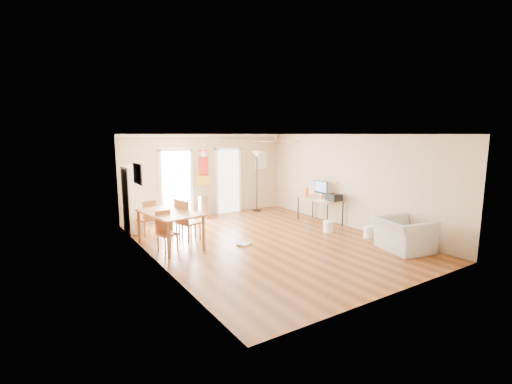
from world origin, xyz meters
TOP-DOWN VIEW (x-y plane):
  - floor at (0.00, 0.00)m, footprint 7.00×7.00m
  - ceiling at (0.00, 0.00)m, footprint 5.50×7.00m
  - wall_back at (0.00, 3.50)m, footprint 5.50×0.04m
  - wall_front at (0.00, -3.50)m, footprint 5.50×0.04m
  - wall_left at (-2.75, 0.00)m, footprint 0.04×7.00m
  - wall_right at (2.75, 0.00)m, footprint 0.04×7.00m
  - crown_molding at (0.00, 0.00)m, footprint 5.50×7.00m
  - kitchen_doorway at (-1.05, 3.48)m, footprint 0.90×0.10m
  - bathroom_doorway at (0.75, 3.48)m, footprint 0.80×0.10m
  - wall_decal at (-0.13, 3.48)m, footprint 0.46×0.03m
  - ac_grille at (2.05, 3.47)m, footprint 0.50×0.04m
  - framed_poster at (-2.73, 1.40)m, footprint 0.04×0.66m
  - ceiling_fan at (0.00, -0.30)m, footprint 1.24×1.24m
  - bookshelf at (-2.55, 2.74)m, footprint 0.42×0.82m
  - dining_table at (-2.15, 0.97)m, footprint 1.20×1.76m
  - dining_chair_right_a at (-1.60, 1.39)m, footprint 0.44×0.44m
  - dining_chair_right_b at (-1.60, 1.13)m, footprint 0.52×0.52m
  - dining_chair_near at (-2.33, 0.63)m, footprint 0.44×0.44m
  - dining_chair_far at (-2.34, 2.22)m, footprint 0.47×0.47m
  - trash_can at (-0.30, 3.18)m, footprint 0.36×0.36m
  - torchiere_lamp at (1.70, 3.19)m, footprint 0.40×0.40m
  - computer_desk at (2.36, 0.78)m, footprint 0.68×1.35m
  - imac at (2.47, 0.88)m, footprint 0.17×0.55m
  - keyboard at (2.20, 0.54)m, footprint 0.22×0.37m
  - printer at (2.45, 0.30)m, footprint 0.36×0.41m
  - orange_bottle at (2.30, 1.30)m, footprint 0.09×0.09m
  - wastebasket_a at (1.86, -0.12)m, footprint 0.32×0.32m
  - wastebasket_b at (2.33, -1.09)m, footprint 0.30×0.30m
  - floor_cloth at (-0.66, 0.09)m, footprint 0.39×0.36m
  - armchair at (2.15, -2.18)m, footprint 1.22×1.33m

SIDE VIEW (x-z plane):
  - floor at x=0.00m, z-range 0.00..0.00m
  - floor_cloth at x=-0.66m, z-range 0.00..0.04m
  - wastebasket_a at x=1.86m, z-range 0.00..0.30m
  - wastebasket_b at x=2.33m, z-range 0.00..0.30m
  - trash_can at x=-0.30m, z-range 0.00..0.70m
  - computer_desk at x=2.36m, z-range 0.00..0.72m
  - armchair at x=2.15m, z-range 0.00..0.74m
  - dining_table at x=-2.15m, z-range 0.00..0.82m
  - dining_chair_near at x=-2.33m, z-range 0.00..0.90m
  - dining_chair_far at x=-2.34m, z-range 0.00..0.92m
  - dining_chair_right_a at x=-1.60m, z-range 0.00..1.00m
  - dining_chair_right_b at x=-1.60m, z-range 0.00..1.02m
  - keyboard at x=2.20m, z-range 0.72..0.74m
  - printer at x=2.45m, z-range 0.72..0.92m
  - orange_bottle at x=2.30m, z-range 0.72..0.99m
  - bookshelf at x=-2.55m, z-range 0.00..1.77m
  - imac at x=2.47m, z-range 0.72..1.23m
  - torchiere_lamp at x=1.70m, z-range 0.00..2.04m
  - kitchen_doorway at x=-1.05m, z-range 0.00..2.10m
  - bathroom_doorway at x=0.75m, z-range 0.00..2.10m
  - wall_back at x=0.00m, z-range 0.00..2.60m
  - wall_front at x=0.00m, z-range 0.00..2.60m
  - wall_left at x=-2.75m, z-range 0.00..2.60m
  - wall_right at x=2.75m, z-range 0.00..2.60m
  - wall_decal at x=-0.13m, z-range 1.00..2.10m
  - ac_grille at x=2.05m, z-range 1.40..2.00m
  - framed_poster at x=-2.73m, z-range 1.46..1.94m
  - ceiling_fan at x=0.00m, z-range 2.33..2.53m
  - crown_molding at x=0.00m, z-range 2.52..2.60m
  - ceiling at x=0.00m, z-range 2.60..2.60m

